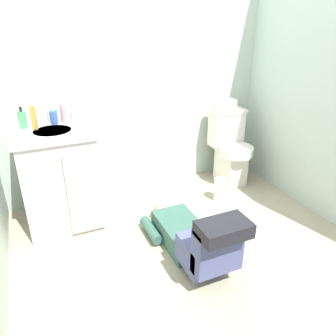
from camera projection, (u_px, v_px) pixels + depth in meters
name	position (u px, v px, depth m)	size (l,w,h in m)	color
ground_plane	(189.00, 249.00, 2.47)	(3.01, 3.19, 0.04)	#9F967D
wall_back	(135.00, 65.00, 2.89)	(2.67, 0.08, 2.40)	#B4C6B5
toilet	(230.00, 148.00, 3.31)	(0.36, 0.46, 0.75)	silver
vanity_cabinet	(60.00, 178.00, 2.60)	(0.60, 0.53, 0.82)	silver
faucet	(49.00, 118.00, 2.53)	(0.02, 0.02, 0.10)	silver
person_plumber	(192.00, 236.00, 2.29)	(0.39, 1.06, 0.52)	#33594C
tissue_box	(224.00, 105.00, 3.19)	(0.22, 0.11, 0.10)	silver
soap_dispenser	(23.00, 120.00, 2.43)	(0.06, 0.06, 0.17)	#45A35E
bottle_amber	(34.00, 118.00, 2.40)	(0.04, 0.04, 0.18)	#C38630
bottle_white	(44.00, 117.00, 2.50)	(0.05, 0.05, 0.13)	white
bottle_blue	(54.00, 117.00, 2.53)	(0.06, 0.06, 0.11)	#3C65BC
bottle_pink	(64.00, 113.00, 2.55)	(0.05, 0.05, 0.16)	pink
bottle_clear	(74.00, 118.00, 2.53)	(0.06, 0.06, 0.11)	silver
paper_towel_roll	(220.00, 190.00, 3.05)	(0.11, 0.11, 0.22)	white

